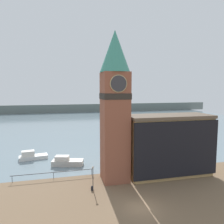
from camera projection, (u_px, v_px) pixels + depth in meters
ground_plane at (140, 208)px, 26.49m from camera, size 160.00×160.00×0.00m
water at (81, 122)px, 95.80m from camera, size 160.00×120.00×0.00m
far_shoreline at (74, 108)px, 134.15m from camera, size 180.00×3.00×5.00m
pier_railing at (54, 173)px, 35.05m from camera, size 12.97×0.08×1.09m
clock_tower at (115, 103)px, 33.50m from camera, size 4.59×4.59×23.14m
pier_building at (169, 145)px, 36.43m from camera, size 14.25×5.67×10.13m
boat_near at (67, 162)px, 41.19m from camera, size 6.10×3.45×1.83m
boat_far at (32, 156)px, 44.83m from camera, size 5.85×2.95×1.82m
mooring_bollard_near at (92, 188)px, 31.06m from camera, size 0.36×0.36×0.67m
lamp_post at (93, 173)px, 31.16m from camera, size 0.32×0.32×3.47m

